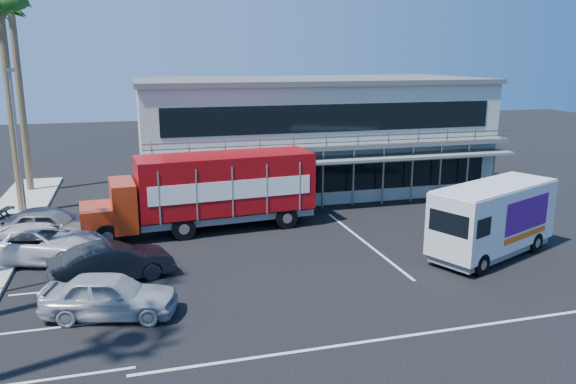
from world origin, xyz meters
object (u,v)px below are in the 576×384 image
object	(u,v)px
red_truck	(210,189)
white_van	(493,219)
parked_car_a	(110,295)
parked_car_b	(112,263)

from	to	relation	value
red_truck	white_van	world-z (taller)	red_truck
parked_car_a	parked_car_b	world-z (taller)	parked_car_b
parked_car_a	parked_car_b	xyz separation A→B (m)	(0.00, 3.20, 0.00)
red_truck	parked_car_b	distance (m)	7.60
parked_car_b	white_van	bearing A→B (deg)	-110.45
parked_car_a	parked_car_b	bearing A→B (deg)	14.52
white_van	parked_car_a	bearing A→B (deg)	162.50
red_truck	parked_car_a	distance (m)	10.25
red_truck	parked_car_a	size ratio (longest dim) A/B	2.58
red_truck	parked_car_b	size ratio (longest dim) A/B	2.49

